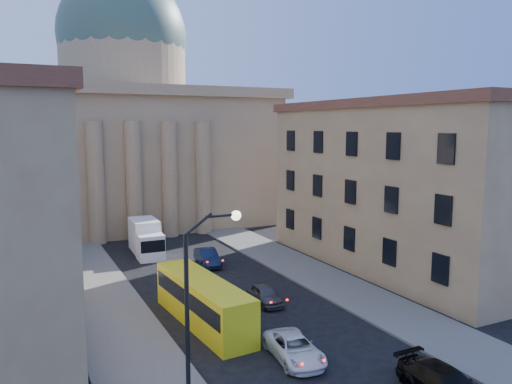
% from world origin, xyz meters
% --- Properties ---
extents(sidewalk_left, '(5.00, 60.00, 0.15)m').
position_xyz_m(sidewalk_left, '(-8.50, 18.00, 0.07)').
color(sidewalk_left, '#5F5C57').
rests_on(sidewalk_left, ground).
extents(sidewalk_right, '(5.00, 60.00, 0.15)m').
position_xyz_m(sidewalk_right, '(8.50, 18.00, 0.07)').
color(sidewalk_right, '#5F5C57').
rests_on(sidewalk_right, ground).
extents(church, '(68.02, 28.76, 36.60)m').
position_xyz_m(church, '(0.00, 55.47, 11.88)').
color(church, '#8E7257').
rests_on(church, ground).
extents(building_right, '(11.60, 26.60, 14.70)m').
position_xyz_m(building_right, '(17.00, 22.00, 7.42)').
color(building_right, tan).
rests_on(building_right, ground).
extents(street_lamp, '(2.62, 0.44, 8.83)m').
position_xyz_m(street_lamp, '(-6.97, 8.00, 5.29)').
color(street_lamp, black).
rests_on(street_lamp, ground).
extents(car_left_mid, '(2.67, 4.89, 1.30)m').
position_xyz_m(car_left_mid, '(-0.80, 10.31, 0.65)').
color(car_left_mid, white).
rests_on(car_left_mid, ground).
extents(car_right_far, '(1.69, 3.88, 1.30)m').
position_xyz_m(car_right_far, '(1.67, 18.64, 0.65)').
color(car_right_far, '#46454A').
rests_on(car_right_far, ground).
extents(car_right_distant, '(2.02, 4.64, 1.48)m').
position_xyz_m(car_right_distant, '(1.47, 29.55, 0.74)').
color(car_right_distant, '#0E1732').
rests_on(car_right_distant, ground).
extents(city_bus, '(3.13, 10.44, 2.90)m').
position_xyz_m(city_bus, '(-3.50, 17.12, 1.56)').
color(city_bus, yellow).
rests_on(city_bus, ground).
extents(box_truck, '(2.64, 6.20, 3.35)m').
position_xyz_m(box_truck, '(-2.55, 35.65, 1.59)').
color(box_truck, white).
rests_on(box_truck, ground).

